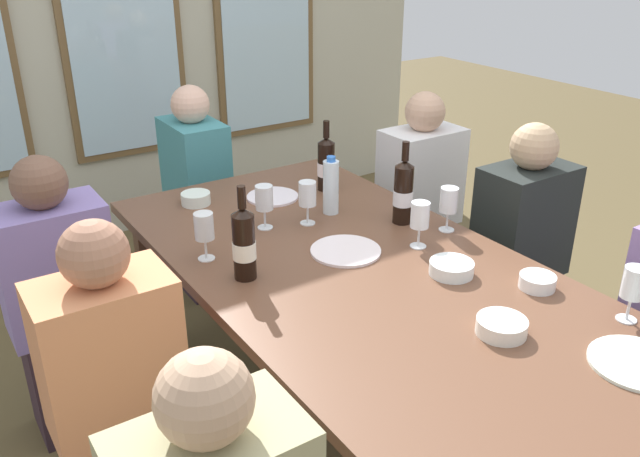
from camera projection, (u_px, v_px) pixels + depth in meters
ground_plane at (357, 436)px, 2.57m from camera, size 12.00×12.00×0.00m
dining_table at (361, 286)px, 2.29m from camera, size 1.08×2.12×0.74m
white_plate_0 at (346, 251)px, 2.37m from camera, size 0.25×0.25×0.01m
white_plate_1 at (638, 363)px, 1.76m from camera, size 0.26×0.26×0.01m
white_plate_2 at (272, 197)px, 2.84m from camera, size 0.22×0.22×0.01m
wine_bottle_0 at (244, 243)px, 2.15m from camera, size 0.08×0.08×0.33m
wine_bottle_1 at (403, 192)px, 2.56m from camera, size 0.08×0.08×0.33m
wine_bottle_2 at (326, 164)px, 2.89m from camera, size 0.08×0.08×0.31m
tasting_bowl_0 at (196, 198)px, 2.77m from camera, size 0.12×0.12×0.05m
tasting_bowl_1 at (537, 282)px, 2.13m from camera, size 0.12×0.12×0.04m
tasting_bowl_2 at (502, 326)px, 1.89m from camera, size 0.15×0.15×0.05m
tasting_bowl_3 at (451, 268)px, 2.21m from camera, size 0.15×0.15×0.05m
water_bottle at (331, 187)px, 2.65m from camera, size 0.06×0.06×0.24m
wine_glass_0 at (264, 200)px, 2.51m from camera, size 0.07×0.07×0.17m
wine_glass_1 at (634, 285)px, 1.91m from camera, size 0.07×0.07×0.17m
wine_glass_2 at (449, 201)px, 2.49m from camera, size 0.07×0.07×0.17m
wine_glass_3 at (420, 217)px, 2.36m from camera, size 0.07×0.07×0.17m
wine_glass_4 at (307, 196)px, 2.55m from camera, size 0.07×0.07×0.17m
wine_glass_5 at (204, 228)px, 2.27m from camera, size 0.07×0.07×0.17m
seated_person_0 at (62, 307)px, 2.43m from camera, size 0.38×0.24×1.11m
seated_person_1 at (419, 208)px, 3.29m from camera, size 0.38×0.24×1.11m
seated_person_2 at (117, 402)px, 1.95m from camera, size 0.38×0.24×1.11m
seated_person_3 at (519, 257)px, 2.80m from camera, size 0.38×0.24×1.11m
seated_person_6 at (198, 198)px, 3.42m from camera, size 0.24×0.38×1.11m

